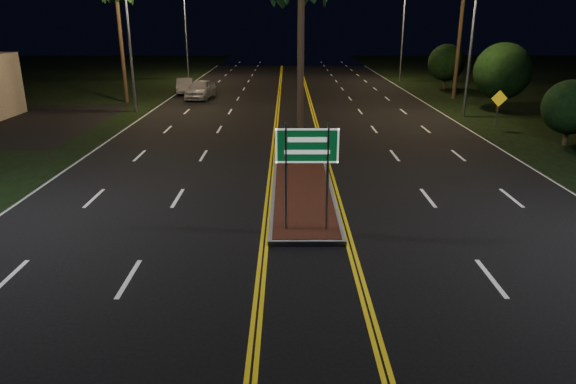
{
  "coord_description": "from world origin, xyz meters",
  "views": [
    {
      "loc": [
        -0.58,
        -11.36,
        6.12
      ],
      "look_at": [
        -0.55,
        1.07,
        1.9
      ],
      "focal_mm": 32.0,
      "sensor_mm": 36.0,
      "label": 1
    }
  ],
  "objects_px": {
    "highway_sign": "(307,156)",
    "car_far": "(185,85)",
    "shrub_mid": "(502,71)",
    "car_near": "(200,88)",
    "streetlight_left_far": "(189,23)",
    "shrub_near": "(571,107)",
    "warning_sign": "(499,104)",
    "streetlight_right_mid": "(467,26)",
    "streetlight_right_far": "(400,23)",
    "median_island": "(302,187)",
    "streetlight_left_mid": "(134,26)",
    "shrub_far": "(446,63)"
  },
  "relations": [
    {
      "from": "highway_sign",
      "to": "car_far",
      "type": "bearing_deg",
      "value": 107.04
    },
    {
      "from": "shrub_mid",
      "to": "car_near",
      "type": "relative_size",
      "value": 0.89
    },
    {
      "from": "shrub_mid",
      "to": "streetlight_left_far",
      "type": "bearing_deg",
      "value": 140.9
    },
    {
      "from": "shrub_near",
      "to": "warning_sign",
      "type": "height_order",
      "value": "shrub_near"
    },
    {
      "from": "streetlight_right_mid",
      "to": "highway_sign",
      "type": "bearing_deg",
      "value": -118.93
    },
    {
      "from": "streetlight_left_far",
      "to": "shrub_near",
      "type": "relative_size",
      "value": 2.73
    },
    {
      "from": "shrub_mid",
      "to": "streetlight_right_mid",
      "type": "bearing_deg",
      "value": -149.44
    },
    {
      "from": "streetlight_left_far",
      "to": "streetlight_right_far",
      "type": "xyz_separation_m",
      "value": [
        21.23,
        -2.0,
        0.0
      ]
    },
    {
      "from": "car_near",
      "to": "warning_sign",
      "type": "distance_m",
      "value": 22.49
    },
    {
      "from": "median_island",
      "to": "warning_sign",
      "type": "xyz_separation_m",
      "value": [
        11.61,
        11.14,
        1.35
      ]
    },
    {
      "from": "car_near",
      "to": "warning_sign",
      "type": "xyz_separation_m",
      "value": [
        19.07,
        -11.9,
        0.56
      ]
    },
    {
      "from": "highway_sign",
      "to": "streetlight_left_far",
      "type": "xyz_separation_m",
      "value": [
        -10.61,
        41.2,
        3.25
      ]
    },
    {
      "from": "car_far",
      "to": "streetlight_left_mid",
      "type": "bearing_deg",
      "value": -106.73
    },
    {
      "from": "car_near",
      "to": "median_island",
      "type": "bearing_deg",
      "value": -65.58
    },
    {
      "from": "streetlight_left_mid",
      "to": "shrub_near",
      "type": "xyz_separation_m",
      "value": [
        24.11,
        -10.0,
        -3.71
      ]
    },
    {
      "from": "median_island",
      "to": "streetlight_left_mid",
      "type": "height_order",
      "value": "streetlight_left_mid"
    },
    {
      "from": "streetlight_left_mid",
      "to": "shrub_far",
      "type": "relative_size",
      "value": 2.27
    },
    {
      "from": "highway_sign",
      "to": "car_near",
      "type": "distance_m",
      "value": 28.29
    },
    {
      "from": "median_island",
      "to": "car_far",
      "type": "bearing_deg",
      "value": 109.58
    },
    {
      "from": "streetlight_left_mid",
      "to": "shrub_mid",
      "type": "height_order",
      "value": "streetlight_left_mid"
    },
    {
      "from": "shrub_near",
      "to": "car_near",
      "type": "xyz_separation_m",
      "value": [
        -20.96,
        16.04,
        -1.08
      ]
    },
    {
      "from": "shrub_near",
      "to": "streetlight_left_mid",
      "type": "bearing_deg",
      "value": 157.48
    },
    {
      "from": "streetlight_left_mid",
      "to": "streetlight_right_far",
      "type": "distance_m",
      "value": 27.83
    },
    {
      "from": "streetlight_left_far",
      "to": "streetlight_right_far",
      "type": "distance_m",
      "value": 21.32
    },
    {
      "from": "highway_sign",
      "to": "shrub_mid",
      "type": "height_order",
      "value": "shrub_mid"
    },
    {
      "from": "median_island",
      "to": "car_far",
      "type": "xyz_separation_m",
      "value": [
        -9.33,
        26.23,
        0.65
      ]
    },
    {
      "from": "shrub_mid",
      "to": "car_near",
      "type": "distance_m",
      "value": 22.37
    },
    {
      "from": "streetlight_right_mid",
      "to": "warning_sign",
      "type": "bearing_deg",
      "value": -75.53
    },
    {
      "from": "streetlight_left_mid",
      "to": "car_far",
      "type": "relative_size",
      "value": 2.06
    },
    {
      "from": "median_island",
      "to": "car_near",
      "type": "height_order",
      "value": "car_near"
    },
    {
      "from": "shrub_far",
      "to": "car_far",
      "type": "bearing_deg",
      "value": -173.18
    },
    {
      "from": "highway_sign",
      "to": "median_island",
      "type": "bearing_deg",
      "value": 90.0
    },
    {
      "from": "shrub_far",
      "to": "warning_sign",
      "type": "relative_size",
      "value": 1.78
    },
    {
      "from": "median_island",
      "to": "shrub_far",
      "type": "bearing_deg",
      "value": 64.55
    },
    {
      "from": "streetlight_left_far",
      "to": "median_island",
      "type": "bearing_deg",
      "value": -74.0
    },
    {
      "from": "streetlight_right_mid",
      "to": "streetlight_right_far",
      "type": "xyz_separation_m",
      "value": [
        0.0,
        20.0,
        0.0
      ]
    },
    {
      "from": "streetlight_left_far",
      "to": "shrub_mid",
      "type": "xyz_separation_m",
      "value": [
        24.61,
        -20.0,
        -2.93
      ]
    },
    {
      "from": "streetlight_right_far",
      "to": "median_island",
      "type": "bearing_deg",
      "value": -106.87
    },
    {
      "from": "shrub_mid",
      "to": "shrub_far",
      "type": "distance_m",
      "value": 12.01
    },
    {
      "from": "streetlight_left_far",
      "to": "shrub_mid",
      "type": "bearing_deg",
      "value": -39.1
    },
    {
      "from": "streetlight_right_far",
      "to": "warning_sign",
      "type": "xyz_separation_m",
      "value": [
        1.0,
        -23.86,
        -4.23
      ]
    },
    {
      "from": "streetlight_left_mid",
      "to": "shrub_far",
      "type": "xyz_separation_m",
      "value": [
        24.41,
        12.0,
        -3.32
      ]
    },
    {
      "from": "streetlight_left_far",
      "to": "streetlight_right_far",
      "type": "height_order",
      "value": "same"
    },
    {
      "from": "shrub_far",
      "to": "median_island",
      "type": "bearing_deg",
      "value": -115.45
    },
    {
      "from": "shrub_mid",
      "to": "car_far",
      "type": "distance_m",
      "value": 25.17
    },
    {
      "from": "streetlight_left_mid",
      "to": "warning_sign",
      "type": "xyz_separation_m",
      "value": [
        22.22,
        -5.86,
        -4.23
      ]
    },
    {
      "from": "shrub_mid",
      "to": "shrub_far",
      "type": "xyz_separation_m",
      "value": [
        -0.2,
        12.0,
        -0.39
      ]
    },
    {
      "from": "streetlight_right_mid",
      "to": "car_near",
      "type": "relative_size",
      "value": 1.73
    },
    {
      "from": "streetlight_left_mid",
      "to": "warning_sign",
      "type": "height_order",
      "value": "streetlight_left_mid"
    },
    {
      "from": "highway_sign",
      "to": "streetlight_right_far",
      "type": "distance_m",
      "value": 40.74
    }
  ]
}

